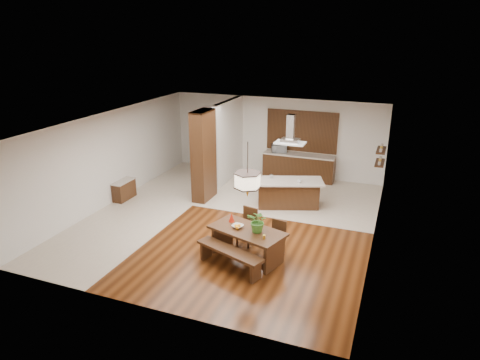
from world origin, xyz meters
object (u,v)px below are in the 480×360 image
at_px(microwave, 279,148).
at_px(pendant_lantern, 248,170).
at_px(dining_chair_left, 246,227).
at_px(hallway_console, 124,190).
at_px(range_hood, 291,129).
at_px(kitchen_island, 288,193).
at_px(dining_bench, 230,259).
at_px(dining_table, 247,237).
at_px(fruit_bowl, 238,226).
at_px(dining_chair_right, 276,239).
at_px(foliage_plant, 258,221).
at_px(island_cup, 299,181).

bearing_deg(microwave, pendant_lantern, -102.09).
relative_size(dining_chair_left, microwave, 1.78).
bearing_deg(hallway_console, dining_chair_left, -17.03).
distance_m(hallway_console, range_hood, 5.71).
height_order(hallway_console, kitchen_island, kitchen_island).
distance_m(dining_bench, range_hood, 4.64).
distance_m(dining_table, kitchen_island, 3.44).
distance_m(dining_chair_left, fruit_bowl, 0.70).
bearing_deg(microwave, dining_chair_right, -95.78).
bearing_deg(microwave, foliage_plant, -99.57).
distance_m(fruit_bowl, microwave, 6.13).
bearing_deg(island_cup, dining_chair_right, -87.24).
bearing_deg(range_hood, island_cup, -18.39).
bearing_deg(fruit_bowl, island_cup, 77.77).
xyz_separation_m(hallway_console, dining_bench, (4.83, -2.75, -0.07)).
relative_size(fruit_bowl, range_hood, 0.29).
relative_size(dining_bench, island_cup, 14.00).
bearing_deg(foliage_plant, island_cup, 87.00).
bearing_deg(microwave, hallway_console, -156.68).
relative_size(island_cup, microwave, 0.23).
bearing_deg(fruit_bowl, dining_bench, -85.07).
bearing_deg(hallway_console, dining_table, -22.90).
relative_size(dining_bench, fruit_bowl, 6.69).
distance_m(dining_table, dining_chair_left, 0.72).
xyz_separation_m(dining_bench, dining_chair_left, (-0.06, 1.28, 0.23)).
relative_size(range_hood, microwave, 1.67).
bearing_deg(fruit_bowl, kitchen_island, 84.11).
height_order(dining_chair_left, range_hood, range_hood).
bearing_deg(dining_chair_right, fruit_bowl, -146.89).
xyz_separation_m(hallway_console, fruit_bowl, (4.78, -2.10, 0.47)).
bearing_deg(dining_chair_left, dining_table, -56.38).
bearing_deg(dining_chair_right, microwave, 115.86).
bearing_deg(fruit_bowl, hallway_console, 156.30).
height_order(dining_bench, range_hood, range_hood).
height_order(foliage_plant, island_cup, foliage_plant).
bearing_deg(dining_bench, microwave, 96.66).
xyz_separation_m(hallway_console, foliage_plant, (5.31, -2.14, 0.71)).
distance_m(dining_chair_right, microwave, 5.98).
bearing_deg(dining_bench, island_cup, 80.53).
relative_size(hallway_console, range_hood, 0.98).
relative_size(hallway_console, dining_chair_left, 0.92).
xyz_separation_m(dining_table, fruit_bowl, (-0.26, 0.03, 0.23)).
bearing_deg(kitchen_island, pendant_lantern, -111.41).
distance_m(foliage_plant, microwave, 6.26).
bearing_deg(island_cup, fruit_bowl, -102.23).
relative_size(pendant_lantern, kitchen_island, 0.57).
bearing_deg(dining_chair_right, dining_chair_left, 172.56).
xyz_separation_m(dining_table, microwave, (-0.99, 6.11, 0.55)).
xyz_separation_m(dining_chair_right, foliage_plant, (-0.32, -0.41, 0.59)).
bearing_deg(island_cup, range_hood, 161.61).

